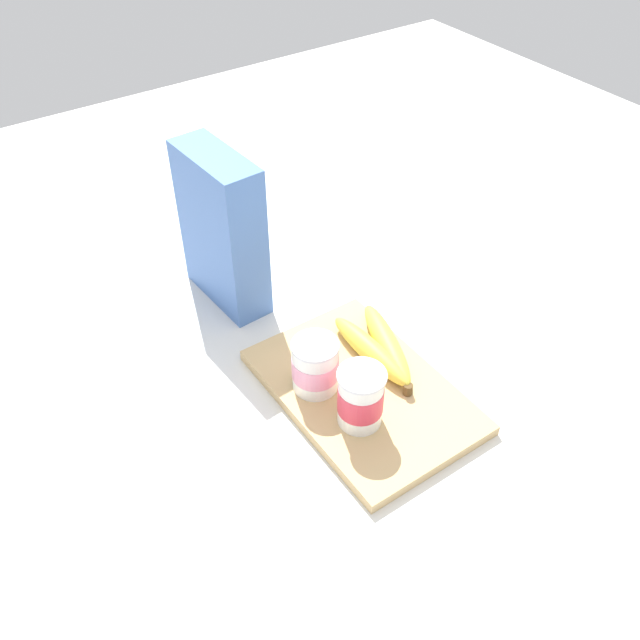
{
  "coord_description": "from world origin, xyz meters",
  "views": [
    {
      "loc": [
        -0.52,
        0.44,
        0.76
      ],
      "look_at": [
        0.11,
        0.0,
        0.07
      ],
      "focal_mm": 38.04,
      "sensor_mm": 36.0,
      "label": 1
    }
  ],
  "objects_px": {
    "cereal_box": "(222,230)",
    "banana_bunch": "(379,347)",
    "yogurt_cup_front": "(361,398)",
    "yogurt_cup_back": "(315,366)",
    "cutting_board": "(363,391)"
  },
  "relations": [
    {
      "from": "yogurt_cup_back",
      "to": "banana_bunch",
      "type": "relative_size",
      "value": 0.45
    },
    {
      "from": "banana_bunch",
      "to": "cutting_board",
      "type": "bearing_deg",
      "value": 123.45
    },
    {
      "from": "cereal_box",
      "to": "banana_bunch",
      "type": "xyz_separation_m",
      "value": [
        -0.28,
        -0.11,
        -0.1
      ]
    },
    {
      "from": "cutting_board",
      "to": "banana_bunch",
      "type": "bearing_deg",
      "value": -56.55
    },
    {
      "from": "yogurt_cup_front",
      "to": "banana_bunch",
      "type": "bearing_deg",
      "value": -49.71
    },
    {
      "from": "yogurt_cup_front",
      "to": "banana_bunch",
      "type": "distance_m",
      "value": 0.14
    },
    {
      "from": "cutting_board",
      "to": "cereal_box",
      "type": "xyz_separation_m",
      "value": [
        0.32,
        0.05,
        0.13
      ]
    },
    {
      "from": "cutting_board",
      "to": "yogurt_cup_back",
      "type": "bearing_deg",
      "value": 52.61
    },
    {
      "from": "cereal_box",
      "to": "banana_bunch",
      "type": "height_order",
      "value": "cereal_box"
    },
    {
      "from": "cutting_board",
      "to": "yogurt_cup_front",
      "type": "distance_m",
      "value": 0.08
    },
    {
      "from": "yogurt_cup_front",
      "to": "yogurt_cup_back",
      "type": "height_order",
      "value": "yogurt_cup_front"
    },
    {
      "from": "yogurt_cup_front",
      "to": "yogurt_cup_back",
      "type": "relative_size",
      "value": 1.1
    },
    {
      "from": "yogurt_cup_back",
      "to": "banana_bunch",
      "type": "xyz_separation_m",
      "value": [
        -0.0,
        -0.12,
        -0.02
      ]
    },
    {
      "from": "cutting_board",
      "to": "banana_bunch",
      "type": "xyz_separation_m",
      "value": [
        0.04,
        -0.06,
        0.03
      ]
    },
    {
      "from": "yogurt_cup_front",
      "to": "yogurt_cup_back",
      "type": "bearing_deg",
      "value": 9.03
    }
  ]
}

